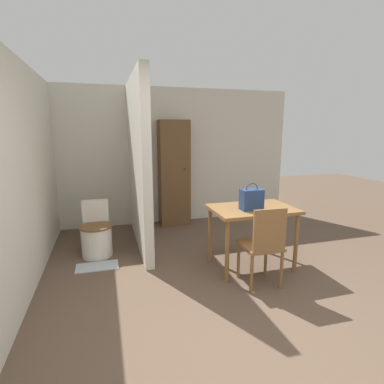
{
  "coord_description": "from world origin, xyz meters",
  "views": [
    {
      "loc": [
        -1.12,
        -1.96,
        1.74
      ],
      "look_at": [
        -0.12,
        1.48,
        1.0
      ],
      "focal_mm": 28.0,
      "sensor_mm": 36.0,
      "label": 1
    }
  ],
  "objects": [
    {
      "name": "wall_left",
      "position": [
        -2.0,
        1.77,
        1.25
      ],
      "size": [
        0.12,
        4.55,
        2.5
      ],
      "color": "beige",
      "rests_on": "ground_plane"
    },
    {
      "name": "wooden_chair",
      "position": [
        0.51,
        0.81,
        0.51
      ],
      "size": [
        0.43,
        0.43,
        0.93
      ],
      "rotation": [
        0.0,
        0.0,
        -0.03
      ],
      "color": "brown",
      "rests_on": "ground_plane"
    },
    {
      "name": "bath_mat",
      "position": [
        -1.29,
        1.84,
        0.01
      ],
      "size": [
        0.53,
        0.28,
        0.01
      ],
      "color": "#B2BCC6",
      "rests_on": "ground_plane"
    },
    {
      "name": "wooden_cabinet",
      "position": [
        0.09,
        3.36,
        0.96
      ],
      "size": [
        0.54,
        0.37,
        1.92
      ],
      "color": "brown",
      "rests_on": "ground_plane"
    },
    {
      "name": "toilet",
      "position": [
        -1.29,
        2.28,
        0.3
      ],
      "size": [
        0.44,
        0.59,
        0.73
      ],
      "color": "silver",
      "rests_on": "ground_plane"
    },
    {
      "name": "partition_wall",
      "position": [
        -0.64,
        2.56,
        1.25
      ],
      "size": [
        0.12,
        1.99,
        2.5
      ],
      "color": "beige",
      "rests_on": "ground_plane"
    },
    {
      "name": "wall_back",
      "position": [
        0.0,
        3.61,
        1.25
      ],
      "size": [
        4.88,
        0.12,
        2.5
      ],
      "color": "beige",
      "rests_on": "ground_plane"
    },
    {
      "name": "handbag",
      "position": [
        0.56,
        1.22,
        0.92
      ],
      "size": [
        0.26,
        0.15,
        0.33
      ],
      "color": "navy",
      "rests_on": "dining_table"
    },
    {
      "name": "ground_plane",
      "position": [
        0.0,
        0.0,
        0.0
      ],
      "size": [
        16.0,
        16.0,
        0.0
      ],
      "primitive_type": "plane",
      "color": "brown"
    },
    {
      "name": "dining_table",
      "position": [
        0.62,
        1.3,
        0.69
      ],
      "size": [
        1.03,
        0.71,
        0.79
      ],
      "color": "brown",
      "rests_on": "ground_plane"
    }
  ]
}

